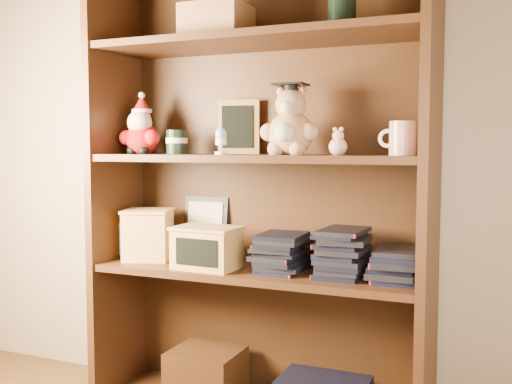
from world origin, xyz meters
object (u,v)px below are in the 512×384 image
grad_teddy_bear (290,127)px  treats_box (148,234)px  bookcase (261,203)px  teacher_mug (402,138)px

grad_teddy_bear → treats_box: (-0.57, 0.01, -0.40)m
bookcase → grad_teddy_bear: (0.13, -0.06, 0.26)m
treats_box → grad_teddy_bear: bearing=-0.7°
grad_teddy_bear → teacher_mug: size_ratio=2.04×
grad_teddy_bear → teacher_mug: (0.37, 0.01, -0.04)m
bookcase → treats_box: bookcase is taller
bookcase → teacher_mug: bookcase is taller
teacher_mug → treats_box: size_ratio=0.54×
bookcase → teacher_mug: 0.55m
grad_teddy_bear → bookcase: bearing=155.9°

